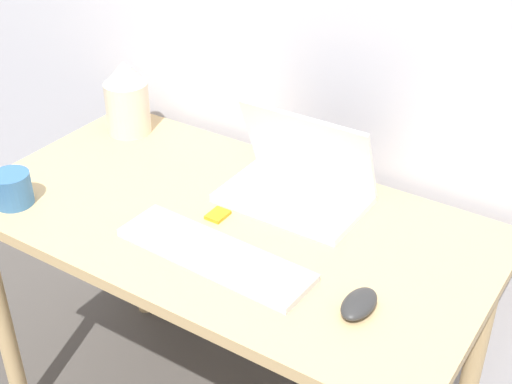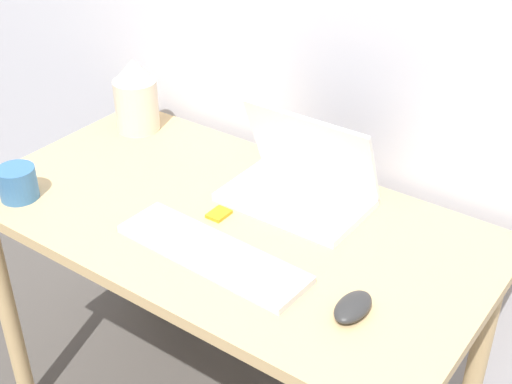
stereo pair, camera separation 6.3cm
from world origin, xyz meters
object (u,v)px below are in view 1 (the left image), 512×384
object	(u,v)px
mp3_player	(218,215)
laptop	(298,181)
keyboard	(214,254)
mouse	(359,304)
mug	(12,189)
vase	(127,98)

from	to	relation	value
mp3_player	laptop	bearing A→B (deg)	56.07
laptop	keyboard	bearing A→B (deg)	-95.50
keyboard	mouse	bearing A→B (deg)	3.26
keyboard	mug	world-z (taller)	mug
vase	mouse	bearing A→B (deg)	-20.62
vase	mug	size ratio (longest dim) A/B	2.28
laptop	vase	bearing A→B (deg)	175.46
mug	keyboard	bearing A→B (deg)	9.23
mp3_player	mug	world-z (taller)	mug
laptop	keyboard	size ratio (longest dim) A/B	0.74
mug	vase	bearing A→B (deg)	92.96
laptop	mug	size ratio (longest dim) A/B	3.67
mouse	vase	xyz separation A→B (m)	(-0.91, 0.34, 0.09)
keyboard	mug	bearing A→B (deg)	-170.77
mouse	mug	world-z (taller)	mug
vase	mp3_player	world-z (taller)	vase
keyboard	vase	distance (m)	0.68
mug	laptop	bearing A→B (deg)	35.05
mouse	mp3_player	size ratio (longest dim) A/B	1.96
mouse	vase	world-z (taller)	vase
mouse	mug	xyz separation A→B (m)	(-0.88, -0.11, 0.03)
laptop	vase	size ratio (longest dim) A/B	1.61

